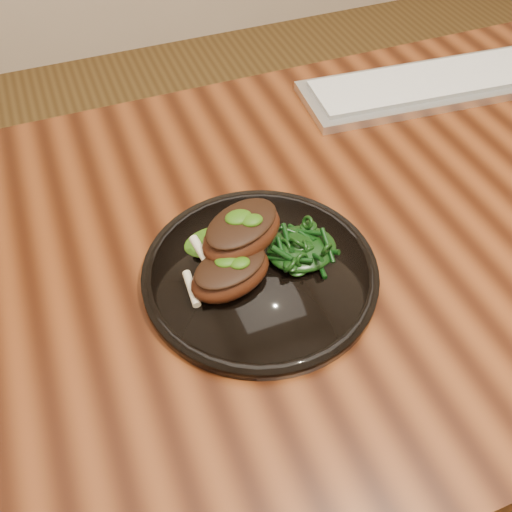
{
  "coord_description": "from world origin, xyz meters",
  "views": [
    {
      "loc": [
        -0.46,
        -0.48,
        1.31
      ],
      "look_at": [
        -0.29,
        -0.04,
        0.78
      ],
      "focal_mm": 40.0,
      "sensor_mm": 36.0,
      "label": 1
    }
  ],
  "objects_px": {
    "greens_heap": "(302,245)",
    "keyboard": "(434,84)",
    "plate": "(260,273)",
    "desk": "(416,235)",
    "lamb_chop_front": "(230,272)"
  },
  "relations": [
    {
      "from": "greens_heap",
      "to": "keyboard",
      "type": "distance_m",
      "value": 0.49
    },
    {
      "from": "plate",
      "to": "keyboard",
      "type": "distance_m",
      "value": 0.54
    },
    {
      "from": "desk",
      "to": "lamb_chop_front",
      "type": "xyz_separation_m",
      "value": [
        -0.33,
        -0.06,
        0.12
      ]
    },
    {
      "from": "desk",
      "to": "greens_heap",
      "type": "height_order",
      "value": "greens_heap"
    },
    {
      "from": "lamb_chop_front",
      "to": "keyboard",
      "type": "xyz_separation_m",
      "value": [
        0.49,
        0.3,
        -0.03
      ]
    },
    {
      "from": "desk",
      "to": "keyboard",
      "type": "bearing_deg",
      "value": 55.67
    },
    {
      "from": "plate",
      "to": "greens_heap",
      "type": "height_order",
      "value": "greens_heap"
    },
    {
      "from": "lamb_chop_front",
      "to": "greens_heap",
      "type": "bearing_deg",
      "value": 8.89
    },
    {
      "from": "desk",
      "to": "greens_heap",
      "type": "distance_m",
      "value": 0.26
    },
    {
      "from": "lamb_chop_front",
      "to": "greens_heap",
      "type": "xyz_separation_m",
      "value": [
        0.1,
        0.02,
        -0.01
      ]
    },
    {
      "from": "lamb_chop_front",
      "to": "desk",
      "type": "bearing_deg",
      "value": 11.16
    },
    {
      "from": "desk",
      "to": "keyboard",
      "type": "relative_size",
      "value": 3.29
    },
    {
      "from": "desk",
      "to": "lamb_chop_front",
      "type": "distance_m",
      "value": 0.36
    },
    {
      "from": "lamb_chop_front",
      "to": "greens_heap",
      "type": "relative_size",
      "value": 1.32
    },
    {
      "from": "desk",
      "to": "plate",
      "type": "height_order",
      "value": "plate"
    }
  ]
}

